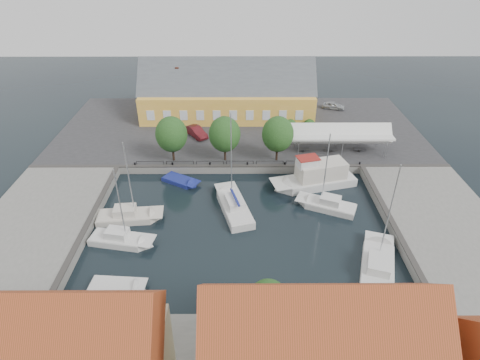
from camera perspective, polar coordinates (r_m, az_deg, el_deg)
The scene contains 18 objects.
ground at distance 45.23m, azimuth 0.03°, elevation -5.62°, with size 140.00×140.00×0.00m, color black.
north_quay at distance 64.83m, azimuth -0.06°, elevation 7.16°, with size 56.00×26.00×1.00m, color #2D2D30.
west_quay at distance 48.53m, azimuth -27.08°, elevation -6.03°, with size 12.00×24.00×1.00m, color slate.
east_quay at distance 48.69m, azimuth 27.06°, elevation -5.90°, with size 12.00×24.00×1.00m, color slate.
quay_edge_fittings at distance 48.51m, azimuth 0.03°, elevation -1.22°, with size 56.00×24.72×0.40m.
warehouse at distance 68.36m, azimuth -2.31°, elevation 12.01°, with size 28.56×14.00×9.55m.
tent_canopy at distance 57.55m, azimuth 14.13°, elevation 6.34°, with size 14.00×4.00×2.83m.
quay_trees at distance 53.04m, azimuth -2.20°, elevation 6.52°, with size 18.20×4.20×6.30m.
car_silver at distance 73.28m, azimuth 13.17°, elevation 10.29°, with size 1.58×3.92×1.33m, color #B0B4B8.
car_red at distance 61.52m, azimuth -6.22°, elevation 6.83°, with size 1.57×4.50×1.48m, color #561319.
center_sailboat at distance 46.46m, azimuth -0.87°, elevation -3.92°, with size 4.88×9.16×12.24m.
trawler at distance 51.53m, azimuth 10.83°, elevation 0.25°, with size 11.23×5.84×5.00m.
east_boat_a at distance 47.90m, azimuth 12.28°, elevation -3.68°, with size 7.20×4.90×10.04m.
east_boat_c at distance 41.16m, azimuth 18.94°, elevation -11.75°, with size 5.60×9.55×11.68m.
west_boat_b at distance 46.79m, azimuth -15.53°, elevation -5.14°, with size 7.53×3.16×10.16m.
west_boat_c at distance 43.72m, azimuth -16.57°, elevation -8.29°, with size 7.07×3.39×9.47m.
launch_sw at distance 39.11m, azimuth -17.08°, elevation -14.44°, with size 5.30×2.31×0.98m.
launch_nw at distance 52.24m, azimuth -8.44°, elevation -0.23°, with size 5.28×4.25×0.88m.
Camera 1 is at (-0.17, -35.98, 27.41)m, focal length 30.00 mm.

